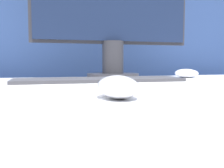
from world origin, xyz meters
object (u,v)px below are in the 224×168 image
(keyboard, at_px, (99,83))
(computer_mouse_far, at_px, (186,73))
(computer_mouse_near, at_px, (118,87))
(monitor, at_px, (113,14))

(keyboard, bearing_deg, computer_mouse_far, 37.05)
(computer_mouse_near, xyz_separation_m, monitor, (0.16, 0.58, 0.24))
(keyboard, bearing_deg, computer_mouse_near, -93.15)
(keyboard, height_order, monitor, monitor)
(computer_mouse_near, relative_size, keyboard, 0.27)
(monitor, distance_m, computer_mouse_far, 0.39)
(computer_mouse_near, relative_size, monitor, 0.19)
(monitor, bearing_deg, keyboard, -111.12)
(computer_mouse_near, height_order, computer_mouse_far, computer_mouse_near)
(computer_mouse_far, bearing_deg, monitor, 155.30)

